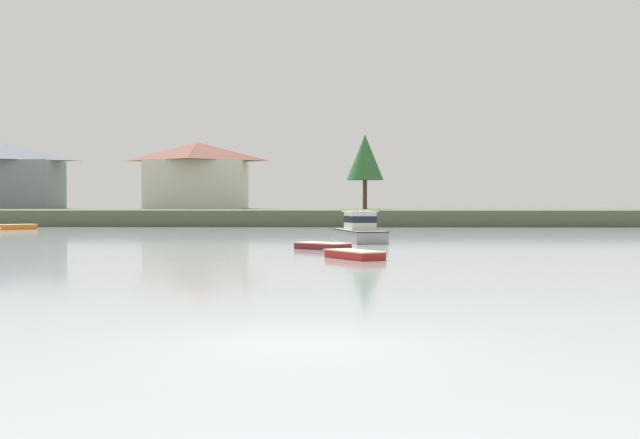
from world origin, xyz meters
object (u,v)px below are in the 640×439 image
object	(u,v)px
dinghy_red	(354,256)
dinghy_orange	(16,228)
cruiser_grey	(357,235)
dinghy_maroon	(323,247)

from	to	relation	value
dinghy_red	dinghy_orange	world-z (taller)	dinghy_orange
dinghy_red	cruiser_grey	bearing A→B (deg)	88.71
cruiser_grey	dinghy_orange	bearing A→B (deg)	142.80
dinghy_orange	cruiser_grey	xyz separation A→B (m)	(27.38, -20.78, 0.25)
dinghy_red	cruiser_grey	xyz separation A→B (m)	(0.32, 14.43, 0.28)
dinghy_maroon	cruiser_grey	xyz separation A→B (m)	(1.74, 7.75, 0.28)
dinghy_red	dinghy_orange	xyz separation A→B (m)	(-27.06, 35.21, 0.03)
dinghy_red	cruiser_grey	world-z (taller)	cruiser_grey
dinghy_orange	dinghy_maroon	bearing A→B (deg)	-48.06
dinghy_maroon	dinghy_orange	xyz separation A→B (m)	(-25.64, 28.53, 0.03)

